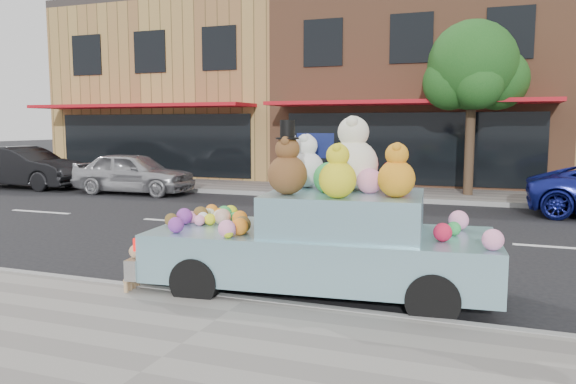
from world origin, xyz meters
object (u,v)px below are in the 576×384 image
at_px(street_tree, 473,73).
at_px(art_car, 323,234).
at_px(car_dark, 24,168).
at_px(car_silver, 134,173).

xyz_separation_m(street_tree, art_car, (-1.31, -10.76, -2.88)).
height_order(car_dark, art_car, art_car).
bearing_deg(car_silver, street_tree, -78.04).
bearing_deg(street_tree, art_car, -96.94).
distance_m(street_tree, car_dark, 15.13).
bearing_deg(car_dark, car_silver, -91.69).
distance_m(car_dark, art_car, 15.66).
bearing_deg(car_silver, art_car, -135.21).
bearing_deg(art_car, car_dark, 142.39).
distance_m(car_silver, car_dark, 4.51).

